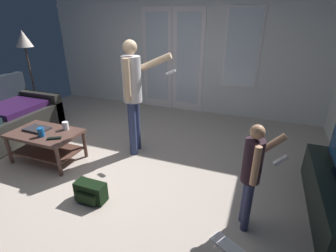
{
  "coord_description": "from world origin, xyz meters",
  "views": [
    {
      "loc": [
        1.72,
        -2.43,
        1.92
      ],
      "look_at": [
        0.79,
        0.0,
        0.77
      ],
      "focal_mm": 26.92,
      "sensor_mm": 36.0,
      "label": 1
    }
  ],
  "objects_px": {
    "tv_stand": "(335,199)",
    "tv_remote_black": "(54,138)",
    "cup_near_edge": "(66,126)",
    "person_child": "(253,169)",
    "backpack": "(90,192)",
    "person_adult": "(133,89)",
    "cup_by_laptop": "(41,132)",
    "coffee_table": "(46,140)",
    "loose_keyboard": "(233,250)",
    "laptop_closed": "(37,129)",
    "floor_lamp": "(24,44)"
  },
  "relations": [
    {
      "from": "coffee_table",
      "to": "backpack",
      "type": "height_order",
      "value": "coffee_table"
    },
    {
      "from": "tv_stand",
      "to": "tv_remote_black",
      "type": "xyz_separation_m",
      "value": [
        -3.29,
        -0.31,
        0.25
      ]
    },
    {
      "from": "person_adult",
      "to": "person_child",
      "type": "relative_size",
      "value": 1.5
    },
    {
      "from": "loose_keyboard",
      "to": "laptop_closed",
      "type": "relative_size",
      "value": 1.34
    },
    {
      "from": "cup_by_laptop",
      "to": "person_child",
      "type": "bearing_deg",
      "value": -3.35
    },
    {
      "from": "backpack",
      "to": "person_adult",
      "type": "bearing_deg",
      "value": 92.1
    },
    {
      "from": "floor_lamp",
      "to": "cup_near_edge",
      "type": "bearing_deg",
      "value": -32.63
    },
    {
      "from": "tv_stand",
      "to": "cup_by_laptop",
      "type": "bearing_deg",
      "value": -174.99
    },
    {
      "from": "tv_stand",
      "to": "person_child",
      "type": "relative_size",
      "value": 1.47
    },
    {
      "from": "cup_by_laptop",
      "to": "floor_lamp",
      "type": "bearing_deg",
      "value": 138.81
    },
    {
      "from": "person_adult",
      "to": "floor_lamp",
      "type": "xyz_separation_m",
      "value": [
        -2.63,
        0.65,
        0.43
      ]
    },
    {
      "from": "cup_by_laptop",
      "to": "loose_keyboard",
      "type": "bearing_deg",
      "value": -10.92
    },
    {
      "from": "tv_remote_black",
      "to": "cup_near_edge",
      "type": "bearing_deg",
      "value": 71.58
    },
    {
      "from": "coffee_table",
      "to": "loose_keyboard",
      "type": "distance_m",
      "value": 2.78
    },
    {
      "from": "loose_keyboard",
      "to": "tv_remote_black",
      "type": "distance_m",
      "value": 2.49
    },
    {
      "from": "tv_stand",
      "to": "laptop_closed",
      "type": "height_order",
      "value": "laptop_closed"
    },
    {
      "from": "tv_stand",
      "to": "backpack",
      "type": "xyz_separation_m",
      "value": [
        -2.48,
        -0.71,
        -0.1
      ]
    },
    {
      "from": "coffee_table",
      "to": "tv_stand",
      "type": "bearing_deg",
      "value": 3.11
    },
    {
      "from": "person_adult",
      "to": "backpack",
      "type": "height_order",
      "value": "person_adult"
    },
    {
      "from": "cup_by_laptop",
      "to": "tv_remote_black",
      "type": "bearing_deg",
      "value": -1.03
    },
    {
      "from": "cup_near_edge",
      "to": "tv_remote_black",
      "type": "bearing_deg",
      "value": -76.59
    },
    {
      "from": "person_child",
      "to": "loose_keyboard",
      "type": "height_order",
      "value": "person_child"
    },
    {
      "from": "person_child",
      "to": "coffee_table",
      "type": "bearing_deg",
      "value": 174.41
    },
    {
      "from": "coffee_table",
      "to": "person_adult",
      "type": "xyz_separation_m",
      "value": [
        1.05,
        0.68,
        0.66
      ]
    },
    {
      "from": "floor_lamp",
      "to": "loose_keyboard",
      "type": "bearing_deg",
      "value": -24.53
    },
    {
      "from": "coffee_table",
      "to": "person_child",
      "type": "height_order",
      "value": "person_child"
    },
    {
      "from": "person_child",
      "to": "cup_near_edge",
      "type": "height_order",
      "value": "person_child"
    },
    {
      "from": "tv_stand",
      "to": "cup_by_laptop",
      "type": "xyz_separation_m",
      "value": [
        -3.5,
        -0.31,
        0.29
      ]
    },
    {
      "from": "floor_lamp",
      "to": "person_adult",
      "type": "bearing_deg",
      "value": -13.84
    },
    {
      "from": "tv_stand",
      "to": "person_child",
      "type": "height_order",
      "value": "person_child"
    },
    {
      "from": "tv_stand",
      "to": "person_adult",
      "type": "relative_size",
      "value": 0.98
    },
    {
      "from": "cup_by_laptop",
      "to": "tv_remote_black",
      "type": "height_order",
      "value": "cup_by_laptop"
    },
    {
      "from": "tv_remote_black",
      "to": "laptop_closed",
      "type": "bearing_deg",
      "value": 130.58
    },
    {
      "from": "cup_near_edge",
      "to": "tv_remote_black",
      "type": "height_order",
      "value": "cup_near_edge"
    },
    {
      "from": "person_adult",
      "to": "backpack",
      "type": "bearing_deg",
      "value": -87.9
    },
    {
      "from": "person_adult",
      "to": "tv_remote_black",
      "type": "height_order",
      "value": "person_adult"
    },
    {
      "from": "person_child",
      "to": "floor_lamp",
      "type": "xyz_separation_m",
      "value": [
        -4.32,
        1.6,
        0.76
      ]
    },
    {
      "from": "tv_stand",
      "to": "tv_remote_black",
      "type": "relative_size",
      "value": 9.4
    },
    {
      "from": "floor_lamp",
      "to": "tv_remote_black",
      "type": "distance_m",
      "value": 2.55
    },
    {
      "from": "loose_keyboard",
      "to": "tv_remote_black",
      "type": "bearing_deg",
      "value": 168.22
    },
    {
      "from": "backpack",
      "to": "person_child",
      "type": "bearing_deg",
      "value": 8.35
    },
    {
      "from": "coffee_table",
      "to": "cup_near_edge",
      "type": "relative_size",
      "value": 8.39
    },
    {
      "from": "person_child",
      "to": "laptop_closed",
      "type": "xyz_separation_m",
      "value": [
        -2.9,
        0.29,
        -0.2
      ]
    },
    {
      "from": "person_child",
      "to": "backpack",
      "type": "bearing_deg",
      "value": -171.65
    },
    {
      "from": "cup_by_laptop",
      "to": "tv_remote_black",
      "type": "relative_size",
      "value": 0.71
    },
    {
      "from": "person_adult",
      "to": "backpack",
      "type": "relative_size",
      "value": 4.68
    },
    {
      "from": "loose_keyboard",
      "to": "laptop_closed",
      "type": "bearing_deg",
      "value": 167.3
    },
    {
      "from": "loose_keyboard",
      "to": "cup_by_laptop",
      "type": "xyz_separation_m",
      "value": [
        -2.62,
        0.51,
        0.49
      ]
    },
    {
      "from": "loose_keyboard",
      "to": "tv_remote_black",
      "type": "relative_size",
      "value": 2.64
    },
    {
      "from": "floor_lamp",
      "to": "cup_by_laptop",
      "type": "height_order",
      "value": "floor_lamp"
    }
  ]
}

